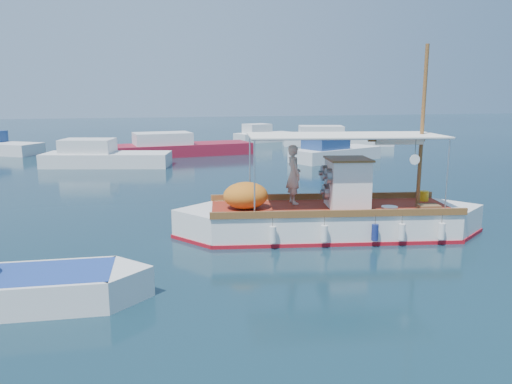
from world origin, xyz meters
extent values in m
plane|color=black|center=(0.00, 0.00, 0.00)|extent=(160.00, 160.00, 0.00)
cube|color=white|center=(0.67, -0.45, 0.33)|extent=(7.38, 3.63, 1.04)
cube|color=white|center=(-2.80, 0.20, 0.33)|extent=(2.32, 2.32, 1.04)
cube|color=white|center=(4.14, -1.11, 0.33)|extent=(2.32, 2.32, 1.04)
cube|color=#A40F1B|center=(0.67, -0.45, 0.02)|extent=(7.48, 3.72, 0.17)
cube|color=maroon|center=(0.67, -0.45, 0.83)|extent=(7.34, 3.44, 0.06)
cube|color=brown|center=(0.89, 0.71, 0.94)|extent=(7.05, 1.42, 0.19)
cube|color=brown|center=(0.45, -1.62, 0.94)|extent=(7.05, 1.42, 0.19)
cube|color=white|center=(1.13, -0.54, 1.55)|extent=(1.34, 1.41, 1.41)
cube|color=brown|center=(1.13, -0.54, 2.29)|extent=(1.45, 1.52, 0.06)
cylinder|color=slate|center=(0.47, -0.72, 1.84)|extent=(0.29, 0.50, 0.47)
cylinder|color=slate|center=(0.59, -0.13, 1.84)|extent=(0.29, 0.50, 0.47)
cylinder|color=slate|center=(0.53, -0.43, 1.32)|extent=(0.29, 0.50, 0.47)
cylinder|color=brown|center=(3.26, -0.94, 3.20)|extent=(0.13, 0.13, 4.71)
cylinder|color=brown|center=(2.52, -0.80, 2.83)|extent=(1.68, 0.39, 0.08)
cylinder|color=silver|center=(-1.45, 1.00, 1.91)|extent=(0.05, 0.05, 2.12)
cylinder|color=silver|center=(-1.84, -1.04, 1.91)|extent=(0.05, 0.05, 2.12)
cylinder|color=silver|center=(3.82, 0.00, 1.91)|extent=(0.05, 0.05, 2.12)
cylinder|color=silver|center=(3.44, -2.03, 1.91)|extent=(0.05, 0.05, 2.12)
cube|color=white|center=(0.99, -0.52, 2.99)|extent=(5.88, 3.25, 0.04)
ellipsoid|color=orange|center=(-1.83, 0.02, 1.24)|extent=(1.50, 1.35, 0.79)
cube|color=gold|center=(1.97, -0.17, 1.04)|extent=(0.26, 0.21, 0.38)
cylinder|color=gold|center=(3.85, -0.38, 1.01)|extent=(0.33, 0.33, 0.32)
cube|color=brown|center=(3.38, -1.35, 0.90)|extent=(0.68, 0.53, 0.11)
cylinder|color=#B2B2B2|center=(2.15, -1.26, 0.90)|extent=(0.55, 0.55, 0.11)
cylinder|color=white|center=(2.52, -1.81, 2.38)|extent=(0.28, 0.08, 0.28)
cylinder|color=white|center=(-1.43, -1.40, 0.42)|extent=(0.22, 0.22, 0.45)
cylinder|color=navy|center=(1.35, -1.93, 0.42)|extent=(0.22, 0.22, 0.45)
cylinder|color=white|center=(3.20, -2.28, 0.42)|extent=(0.22, 0.22, 0.45)
imported|color=#BEAE9E|center=(-0.25, 0.31, 1.76)|extent=(0.44, 0.66, 1.80)
cube|color=white|center=(-7.69, -3.56, 0.23)|extent=(4.39, 2.00, 0.84)
cube|color=white|center=(-5.56, -3.73, 0.23)|extent=(1.66, 1.66, 0.84)
cube|color=navy|center=(-7.69, -3.56, 0.63)|extent=(4.38, 1.82, 0.05)
cube|color=silver|center=(-6.16, 16.41, 0.30)|extent=(7.58, 4.13, 1.00)
cube|color=silver|center=(-7.21, 16.68, 1.20)|extent=(3.30, 2.70, 0.80)
cube|color=maroon|center=(-1.22, 20.78, 0.30)|extent=(9.66, 3.88, 1.00)
cube|color=silver|center=(-2.62, 20.61, 1.20)|extent=(4.01, 2.80, 0.80)
cube|color=silver|center=(7.86, 15.43, 0.30)|extent=(6.56, 4.39, 1.00)
cube|color=navy|center=(7.00, 15.07, 1.20)|extent=(3.00, 2.67, 0.80)
cube|color=silver|center=(11.93, 24.42, 0.30)|extent=(9.25, 4.83, 1.00)
cube|color=silver|center=(10.65, 24.77, 1.20)|extent=(4.01, 3.06, 0.80)
cube|color=silver|center=(6.98, 28.94, 0.30)|extent=(5.66, 3.54, 1.00)
cube|color=silver|center=(6.23, 28.70, 1.20)|extent=(2.54, 2.27, 0.80)
camera|label=1|loc=(-5.21, -13.85, 4.15)|focal=35.00mm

